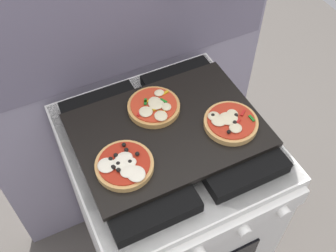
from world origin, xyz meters
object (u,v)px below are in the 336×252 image
(pizza_left, at_px, (124,165))
(pizza_right, at_px, (230,122))
(baking_tray, at_px, (168,130))
(stove, at_px, (168,206))
(pizza_center, at_px, (154,106))

(pizza_left, relative_size, pizza_right, 1.00)
(baking_tray, bearing_deg, pizza_right, -22.04)
(stove, distance_m, baking_tray, 0.46)
(pizza_left, xyz_separation_m, pizza_right, (0.33, 0.01, -0.00))
(stove, height_order, pizza_right, pizza_right)
(baking_tray, xyz_separation_m, pizza_left, (-0.17, -0.07, 0.02))
(pizza_center, bearing_deg, pizza_left, -135.46)
(stove, bearing_deg, baking_tray, 90.00)
(baking_tray, height_order, pizza_left, pizza_left)
(baking_tray, distance_m, pizza_right, 0.18)
(baking_tray, bearing_deg, pizza_center, 93.85)
(pizza_center, bearing_deg, stove, -86.22)
(stove, distance_m, pizza_left, 0.51)
(pizza_right, relative_size, pizza_center, 1.00)
(stove, distance_m, pizza_right, 0.51)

